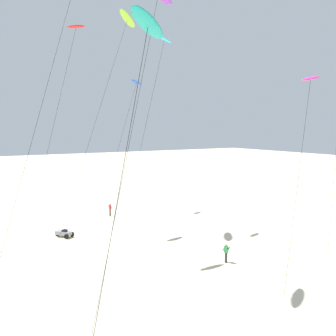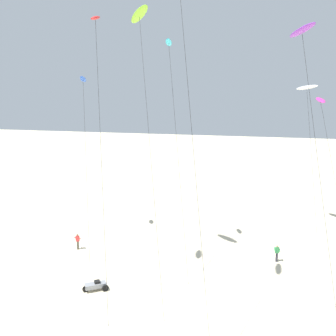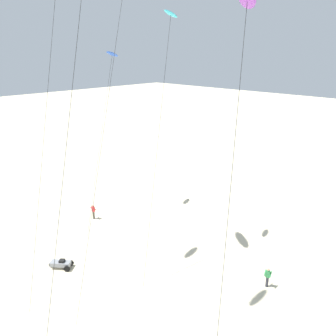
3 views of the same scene
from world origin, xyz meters
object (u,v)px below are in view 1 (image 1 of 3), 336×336
(kite_teal, at_px, (148,26))
(kite_blue, at_px, (136,86))
(kite_magenta, at_px, (310,80))
(beach_buggy, at_px, (64,233))
(kite_red, at_px, (75,30))
(kite_flyer_middle, at_px, (226,252))
(kite_lime, at_px, (127,20))
(kite_flyer_nearest, at_px, (110,209))
(kite_cyan, at_px, (163,45))

(kite_teal, height_order, kite_blue, kite_blue)
(kite_magenta, relative_size, beach_buggy, 7.92)
(kite_teal, height_order, kite_red, kite_red)
(kite_red, relative_size, kite_flyer_middle, 13.20)
(kite_red, height_order, kite_flyer_middle, kite_red)
(kite_blue, height_order, kite_magenta, kite_blue)
(kite_teal, xyz_separation_m, kite_magenta, (-5.51, 17.37, -0.32))
(kite_lime, relative_size, beach_buggy, 11.82)
(kite_blue, relative_size, kite_flyer_nearest, 10.73)
(kite_blue, relative_size, beach_buggy, 9.05)
(kite_lime, bearing_deg, kite_cyan, 62.91)
(kite_blue, height_order, kite_red, kite_red)
(kite_teal, bearing_deg, kite_lime, 157.96)
(kite_red, bearing_deg, kite_magenta, 37.59)
(kite_teal, relative_size, kite_cyan, 0.76)
(kite_cyan, bearing_deg, beach_buggy, -107.59)
(kite_flyer_nearest, distance_m, kite_flyer_middle, 20.07)
(kite_magenta, relative_size, kite_flyer_middle, 9.39)
(kite_lime, relative_size, kite_flyer_middle, 14.01)
(kite_flyer_nearest, relative_size, beach_buggy, 0.84)
(kite_cyan, height_order, kite_flyer_middle, kite_cyan)
(kite_blue, relative_size, kite_red, 0.81)
(kite_red, bearing_deg, kite_flyer_middle, 29.92)
(kite_teal, bearing_deg, kite_flyer_nearest, 162.22)
(kite_blue, xyz_separation_m, kite_flyer_nearest, (1.02, -4.32, -16.09))
(kite_red, xyz_separation_m, beach_buggy, (0.23, -1.88, -20.79))
(kite_magenta, bearing_deg, kite_teal, -72.40)
(kite_magenta, distance_m, kite_flyer_middle, 15.63)
(kite_magenta, height_order, kite_flyer_nearest, kite_magenta)
(kite_blue, bearing_deg, beach_buggy, -59.66)
(kite_red, relative_size, beach_buggy, 11.14)
(kite_magenta, relative_size, kite_flyer_nearest, 9.39)
(kite_flyer_nearest, bearing_deg, kite_blue, 103.30)
(kite_magenta, xyz_separation_m, kite_flyer_nearest, (-23.31, -8.13, -14.25))
(kite_magenta, distance_m, beach_buggy, 27.62)
(kite_lime, xyz_separation_m, kite_flyer_middle, (12.54, 3.27, -21.68))
(kite_flyer_middle, bearing_deg, kite_teal, -53.23)
(kite_teal, relative_size, kite_flyer_middle, 9.56)
(kite_cyan, bearing_deg, kite_lime, -117.09)
(kite_blue, bearing_deg, kite_cyan, -8.51)
(beach_buggy, bearing_deg, kite_cyan, 72.41)
(kite_red, height_order, kite_magenta, kite_red)
(kite_teal, relative_size, kite_red, 0.72)
(beach_buggy, bearing_deg, kite_blue, 120.34)
(kite_lime, distance_m, kite_flyer_nearest, 22.90)
(kite_teal, xyz_separation_m, beach_buggy, (-22.99, 1.86, -15.04))
(kite_flyer_nearest, bearing_deg, kite_cyan, 17.20)
(kite_magenta, xyz_separation_m, kite_flyer_middle, (-3.43, -5.41, -14.25))
(kite_cyan, xyz_separation_m, kite_flyer_nearest, (-9.06, -2.81, -19.23))
(kite_blue, relative_size, kite_lime, 0.77)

